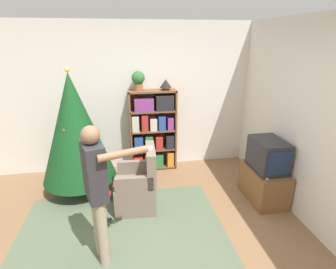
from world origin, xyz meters
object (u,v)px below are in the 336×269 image
Objects in this scene: potted_plant at (138,79)px; television at (268,155)px; christmas_tree at (75,129)px; standing_person at (97,186)px; armchair at (138,187)px; table_lamp at (166,84)px; bookshelf at (153,131)px.

television is at bearing -36.63° from potted_plant.
christmas_tree reaches higher than standing_person.
standing_person is (-0.44, -0.89, 0.60)m from armchair.
potted_plant reaches higher than table_lamp.
bookshelf reaches higher than armchair.
bookshelf is at bearing 24.08° from christmas_tree.
television is 2.01m from table_lamp.
table_lamp reaches higher than standing_person.
television is at bearing -40.59° from bookshelf.
table_lamp is (1.03, 2.08, 0.65)m from standing_person.
christmas_tree reaches higher than bookshelf.
television reaches higher than armchair.
standing_person is at bearing -73.90° from christmas_tree.
table_lamp reaches higher than armchair.
potted_plant reaches higher than standing_person.
table_lamp is (-1.28, 1.30, 0.84)m from television.
table_lamp reaches higher than bookshelf.
armchair is at bearing -107.06° from bookshelf.
standing_person is at bearing -105.28° from potted_plant.
armchair is (-0.36, -1.18, -0.41)m from bookshelf.
table_lamp is (0.47, -0.00, -0.09)m from potted_plant.
armchair is 1.16m from standing_person.
armchair is at bearing -35.46° from christmas_tree.
christmas_tree is 5.89× the size of potted_plant.
television is 2.37m from potted_plant.
potted_plant is (-1.75, 1.30, 0.93)m from television.
christmas_tree is (-1.24, -0.56, 0.31)m from bookshelf.
potted_plant reaches higher than armchair.
potted_plant is (0.12, 1.19, 1.34)m from armchair.
potted_plant is at bearing 29.20° from christmas_tree.
potted_plant reaches higher than television.
television is 2.45m from standing_person.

